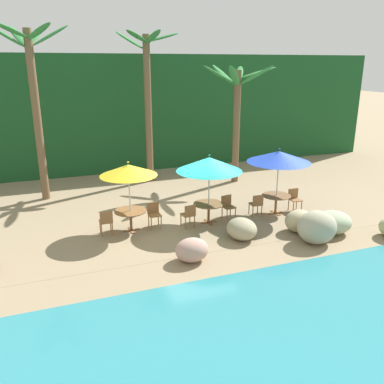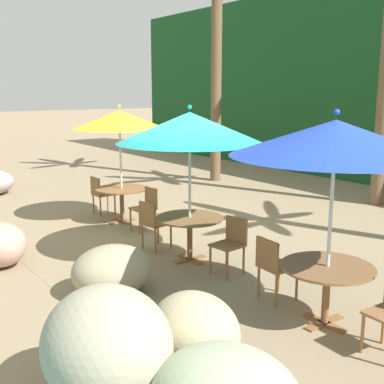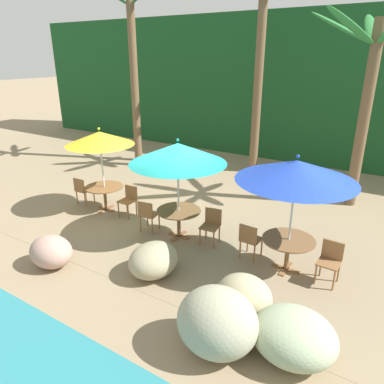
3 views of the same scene
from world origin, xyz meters
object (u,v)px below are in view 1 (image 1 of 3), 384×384
Objects in this scene: chair_teal_inland at (189,214)px; dining_table_blue at (276,198)px; dining_table_yellow at (131,214)px; dining_table_teal at (209,207)px; umbrella_teal at (209,164)px; chair_blue_seaward at (294,198)px; palm_tree_second at (148,88)px; umbrella_blue at (279,157)px; palm_tree_nearest at (33,88)px; chair_yellow_seaward at (154,213)px; chair_blue_inland at (257,204)px; palm_tree_third at (237,103)px; chair_yellow_inland at (106,221)px; chair_teal_seaward at (228,205)px; umbrella_yellow at (128,170)px.

chair_teal_inland reaches higher than dining_table_blue.
dining_table_yellow and dining_table_teal have the same top height.
chair_blue_seaward is at bearing 0.62° from umbrella_teal.
dining_table_teal is at bearing -4.92° from dining_table_yellow.
chair_blue_seaward is (3.64, 0.04, -1.67)m from umbrella_teal.
palm_tree_second is at bearing 95.53° from umbrella_teal.
chair_teal_inland is at bearing -176.94° from umbrella_blue.
palm_tree_nearest is at bearing 138.03° from umbrella_teal.
umbrella_teal is (1.94, -0.34, 1.67)m from chair_yellow_seaward.
dining_table_blue is at bearing 3.06° from chair_teal_inland.
dining_table_yellow is 0.86m from chair_yellow_seaward.
chair_blue_inland is 0.16× the size of palm_tree_third.
chair_yellow_inland and chair_teal_inland have the same top height.
dining_table_blue is (1.95, -0.19, 0.10)m from chair_teal_seaward.
dining_table_yellow and dining_table_blue have the same top height.
palm_tree_nearest reaches higher than dining_table_teal.
chair_yellow_inland is 0.16× the size of palm_tree_third.
chair_blue_inland is 5.83m from palm_tree_third.
palm_tree_nearest reaches higher than umbrella_yellow.
umbrella_teal is at bearing 178.85° from chair_blue_inland.
umbrella_yellow is at bearing 176.62° from chair_blue_inland.
umbrella_yellow is 7.65m from palm_tree_third.
chair_yellow_seaward is at bearing -140.90° from palm_tree_third.
palm_tree_third reaches higher than umbrella_teal.
dining_table_teal is at bearing 13.85° from chair_teal_inland.
chair_teal_inland is at bearing -166.15° from umbrella_teal.
umbrella_blue reaches higher than chair_blue_seaward.
umbrella_teal is 2.31× the size of dining_table_teal.
chair_yellow_inland reaches higher than dining_table_blue.
chair_blue_inland reaches higher than dining_table_teal.
dining_table_teal is 0.16× the size of palm_tree_second.
umbrella_teal is (3.64, -0.15, 1.67)m from chair_yellow_inland.
chair_yellow_seaward is at bearing 170.06° from umbrella_teal.
chair_yellow_seaward is 5.05m from umbrella_blue.
dining_table_teal is (1.94, -0.34, 0.10)m from chair_yellow_seaward.
palm_tree_second is 1.26× the size of palm_tree_third.
chair_teal_seaward and chair_teal_inland have the same top height.
chair_teal_seaward is 0.12× the size of palm_tree_nearest.
chair_teal_seaward is 1.00× the size of chair_blue_seaward.
dining_table_yellow is at bearing 179.02° from chair_teal_seaward.
umbrella_yellow reaches higher than chair_teal_inland.
dining_table_yellow is 3.21m from umbrella_teal.
dining_table_yellow is 0.16× the size of palm_tree_nearest.
umbrella_yellow is 0.97× the size of umbrella_blue.
dining_table_yellow is 2.80m from dining_table_teal.
dining_table_blue is at bearing -5.54° from chair_teal_seaward.
dining_table_teal is 0.86m from chair_teal_seaward.
dining_table_teal is (3.64, -0.15, 0.10)m from chair_yellow_inland.
dining_table_blue is 10.45m from palm_tree_nearest.
chair_teal_inland is at bearing -12.78° from umbrella_yellow.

